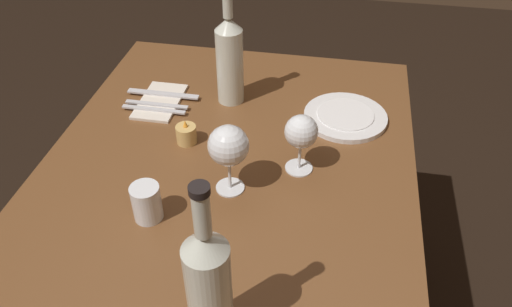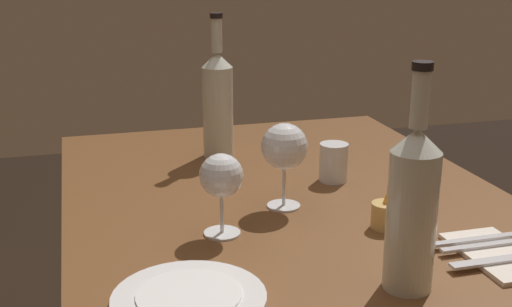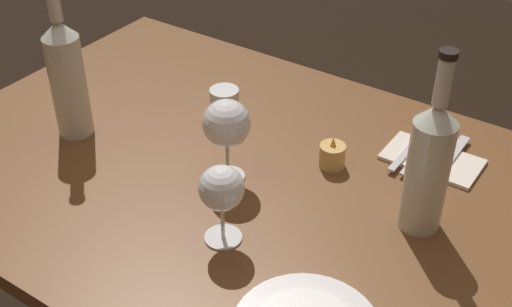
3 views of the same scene
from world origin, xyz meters
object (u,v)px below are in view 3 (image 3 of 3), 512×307
wine_bottle (67,76)px  folded_napkin (432,159)px  wine_glass_left (221,190)px  fork_inner (421,153)px  votive_candle (332,156)px  wine_glass_right (226,124)px  wine_bottle_second (429,164)px  fork_outer (409,149)px  table_knife (447,162)px  water_tumbler (225,109)px

wine_bottle → folded_napkin: wine_bottle is taller
wine_glass_left → fork_inner: 0.47m
votive_candle → fork_inner: (0.14, 0.13, -0.01)m
wine_glass_right → wine_bottle: 0.37m
wine_glass_left → wine_bottle: 0.47m
wine_bottle_second → folded_napkin: wine_bottle_second is taller
fork_outer → table_knife: size_ratio=0.86×
wine_bottle_second → wine_bottle: bearing=-169.8°
table_knife → folded_napkin: bearing=180.0°
wine_bottle_second → folded_napkin: 0.24m
wine_bottle_second → fork_inner: size_ratio=1.90×
water_tumbler → votive_candle: (0.27, -0.01, -0.01)m
wine_bottle → folded_napkin: 0.76m
water_tumbler → folded_napkin: size_ratio=0.44×
wine_bottle → votive_candle: wine_bottle is taller
wine_glass_right → wine_bottle_second: size_ratio=0.50×
fork_inner → water_tumbler: bearing=-163.2°
wine_glass_left → wine_glass_right: wine_glass_right is taller
wine_glass_left → fork_inner: bearing=66.0°
wine_bottle_second → table_knife: size_ratio=1.63×
folded_napkin → table_knife: bearing=0.0°
folded_napkin → fork_outer: bearing=180.0°
wine_glass_left → wine_bottle_second: wine_bottle_second is taller
wine_bottle → wine_glass_right: bearing=8.1°
water_tumbler → table_knife: 0.47m
wine_bottle → fork_inner: 0.73m
folded_napkin → fork_inner: size_ratio=1.06×
water_tumbler → wine_glass_right: bearing=-52.0°
wine_glass_right → fork_inner: 0.41m
wine_bottle_second → folded_napkin: (-0.05, 0.19, -0.13)m
wine_glass_right → folded_napkin: wine_glass_right is taller
wine_glass_left → table_knife: wine_glass_left is taller
fork_outer → wine_glass_left: bearing=-111.1°
wine_bottle_second → water_tumbler: (-0.48, 0.07, -0.09)m
wine_glass_left → water_tumbler: 0.38m
wine_glass_left → table_knife: bearing=60.1°
wine_bottle_second → votive_candle: 0.25m
wine_bottle → fork_outer: wine_bottle is taller
wine_bottle → fork_inner: bearing=26.7°
votive_candle → folded_napkin: 0.21m
water_tumbler → votive_candle: bearing=-1.2°
table_knife → water_tumbler: bearing=-165.1°
wine_bottle → fork_inner: (0.65, 0.33, -0.13)m
wine_glass_left → votive_candle: size_ratio=2.24×
table_knife → fork_outer: bearing=180.0°
votive_candle → fork_outer: (0.11, 0.13, -0.01)m
fork_inner → wine_glass_right: bearing=-136.0°
wine_bottle_second → water_tumbler: size_ratio=4.06×
wine_glass_right → water_tumbler: (-0.12, 0.15, -0.08)m
water_tumbler → votive_candle: size_ratio=1.26×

